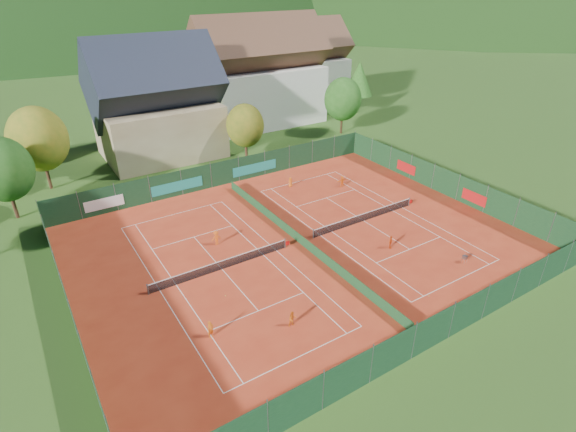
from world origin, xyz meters
The scene contains 32 objects.
ground centered at (0.00, 0.00, -0.02)m, with size 600.00×600.00×0.00m, color #284E18.
clay_pad centered at (0.00, 0.00, 0.01)m, with size 40.00×32.00×0.01m, color #B5331A.
court_markings_left centered at (-8.00, 0.00, 0.01)m, with size 11.03×23.83×0.00m.
court_markings_right centered at (8.00, 0.00, 0.01)m, with size 11.03×23.83×0.00m.
tennis_net_left centered at (-7.85, 0.00, 0.51)m, with size 13.30×0.10×1.02m.
tennis_net_right centered at (8.15, 0.00, 0.51)m, with size 13.30×0.10×1.02m.
court_divider centered at (0.00, 0.00, 0.50)m, with size 0.03×28.80×1.00m.
fence_north centered at (-0.46, 15.99, 1.47)m, with size 40.00×0.10×3.00m.
fence_south centered at (0.00, -16.00, 1.50)m, with size 40.00×0.04×3.00m.
fence_west centered at (-20.00, 0.00, 1.50)m, with size 0.04×32.00×3.00m.
fence_east centered at (20.00, 0.05, 1.48)m, with size 0.09×32.00×3.00m.
chalet centered at (-3.00, 30.00, 6.62)m, with size 16.20×12.00×16.00m.
hotel_block_a centered at (16.00, 36.00, 7.38)m, with size 21.60×11.00×17.25m.
hotel_block_b centered at (30.00, 44.00, 6.62)m, with size 17.28×10.00×15.50m.
tree_west_front centered at (-22.00, 20.00, 5.39)m, with size 5.72×5.72×8.69m.
tree_west_mid centered at (-18.00, 26.00, 6.07)m, with size 6.44×6.44×9.78m.
tree_center centered at (6.00, 22.00, 4.72)m, with size 5.01×5.01×7.60m.
tree_east_front centered at (24.00, 24.00, 5.39)m, with size 5.72×5.72×8.69m.
tree_east_mid centered at (34.00, 32.00, 6.06)m, with size 5.04×5.04×9.00m.
tree_east_back centered at (26.00, 40.00, 6.74)m, with size 7.15×7.15×10.86m.
mountain_backdrop centered at (28.54, 233.48, -39.64)m, with size 820.00×530.00×242.00m.
ball_hopper centered at (10.45, -10.48, 0.56)m, with size 0.34×0.34×0.80m.
loose_ball_0 centered at (-9.33, -3.43, 0.03)m, with size 0.07×0.07×0.07m, color #CCD833.
loose_ball_1 centered at (4.23, -12.11, 0.03)m, with size 0.07×0.07×0.07m, color #CCD833.
loose_ball_2 centered at (3.39, 1.01, 0.03)m, with size 0.07×0.07×0.07m, color #CCD833.
loose_ball_3 centered at (-1.07, 5.25, 0.03)m, with size 0.07×0.07×0.07m, color #CCD833.
player_left_near centered at (-12.13, -7.02, 0.69)m, with size 0.50×0.33×1.38m, color orange.
player_left_mid centered at (-6.70, -9.14, 0.64)m, with size 0.62×0.48×1.28m, color orange.
player_left_far centered at (-6.68, 3.99, 0.72)m, with size 0.93×0.53×1.44m, color #ED5C15.
player_right_near centered at (6.62, -5.23, 0.66)m, with size 0.77×0.32×1.31m, color #D74313.
player_right_far_a centered at (6.18, 11.18, 0.59)m, with size 0.58×0.38×1.18m, color orange.
player_right_far_b centered at (11.39, 7.92, 0.68)m, with size 1.26×0.40×1.36m, color orange.
Camera 1 is at (-20.27, -29.85, 22.48)m, focal length 28.00 mm.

